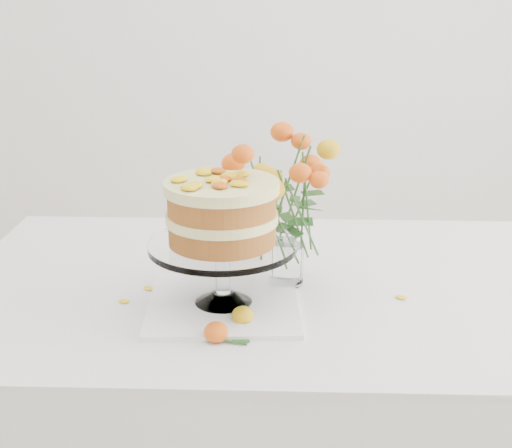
% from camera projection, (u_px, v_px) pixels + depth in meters
% --- Properties ---
extents(table, '(1.43, 0.93, 0.76)m').
position_uv_depth(table, '(264.00, 314.00, 1.66)').
color(table, tan).
rests_on(table, ground).
extents(napkin, '(0.33, 0.33, 0.01)m').
position_uv_depth(napkin, '(223.00, 304.00, 1.51)').
color(napkin, white).
rests_on(napkin, table).
extents(cake_stand, '(0.31, 0.31, 0.28)m').
position_uv_depth(cake_stand, '(222.00, 219.00, 1.45)').
color(cake_stand, white).
rests_on(cake_stand, napkin).
extents(rose_vase, '(0.29, 0.29, 0.38)m').
position_uv_depth(rose_vase, '(288.00, 191.00, 1.55)').
color(rose_vase, white).
rests_on(rose_vase, table).
extents(loose_rose_near, '(0.08, 0.04, 0.04)m').
position_uv_depth(loose_rose_near, '(243.00, 316.00, 1.43)').
color(loose_rose_near, gold).
rests_on(loose_rose_near, table).
extents(loose_rose_far, '(0.08, 0.05, 0.04)m').
position_uv_depth(loose_rose_far, '(216.00, 332.00, 1.36)').
color(loose_rose_far, '#E0540A').
rests_on(loose_rose_far, table).
extents(stray_petal_a, '(0.03, 0.02, 0.00)m').
position_uv_depth(stray_petal_a, '(208.00, 299.00, 1.55)').
color(stray_petal_a, yellow).
rests_on(stray_petal_a, table).
extents(stray_petal_b, '(0.03, 0.02, 0.00)m').
position_uv_depth(stray_petal_b, '(254.00, 307.00, 1.50)').
color(stray_petal_b, yellow).
rests_on(stray_petal_b, table).
extents(stray_petal_c, '(0.03, 0.02, 0.00)m').
position_uv_depth(stray_petal_c, '(272.00, 316.00, 1.47)').
color(stray_petal_c, yellow).
rests_on(stray_petal_c, table).
extents(stray_petal_d, '(0.03, 0.02, 0.00)m').
position_uv_depth(stray_petal_d, '(148.00, 288.00, 1.60)').
color(stray_petal_d, yellow).
rests_on(stray_petal_d, table).
extents(stray_petal_e, '(0.03, 0.02, 0.00)m').
position_uv_depth(stray_petal_e, '(124.00, 301.00, 1.53)').
color(stray_petal_e, yellow).
rests_on(stray_petal_e, table).
extents(stray_petal_f, '(0.03, 0.02, 0.00)m').
position_uv_depth(stray_petal_f, '(401.00, 297.00, 1.55)').
color(stray_petal_f, yellow).
rests_on(stray_petal_f, table).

